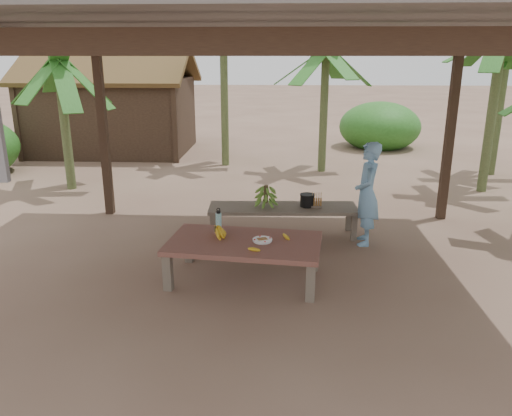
{
  "coord_description": "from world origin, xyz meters",
  "views": [
    {
      "loc": [
        0.11,
        -5.76,
        2.62
      ],
      "look_at": [
        -0.18,
        0.13,
        0.8
      ],
      "focal_mm": 35.0,
      "sensor_mm": 36.0,
      "label": 1
    }
  ],
  "objects_px": {
    "work_table": "(244,246)",
    "bench": "(283,210)",
    "water_flask": "(219,220)",
    "cooking_pot": "(307,201)",
    "woman": "(367,194)",
    "plate": "(262,240)",
    "ripe_banana_bunch": "(215,231)"
  },
  "relations": [
    {
      "from": "work_table",
      "to": "ripe_banana_bunch",
      "type": "distance_m",
      "value": 0.4
    },
    {
      "from": "work_table",
      "to": "water_flask",
      "type": "xyz_separation_m",
      "value": [
        -0.35,
        0.4,
        0.18
      ]
    },
    {
      "from": "work_table",
      "to": "bench",
      "type": "distance_m",
      "value": 1.65
    },
    {
      "from": "work_table",
      "to": "cooking_pot",
      "type": "distance_m",
      "value": 1.82
    },
    {
      "from": "plate",
      "to": "work_table",
      "type": "bearing_deg",
      "value": 176.71
    },
    {
      "from": "water_flask",
      "to": "woman",
      "type": "relative_size",
      "value": 0.19
    },
    {
      "from": "bench",
      "to": "plate",
      "type": "height_order",
      "value": "plate"
    },
    {
      "from": "bench",
      "to": "ripe_banana_bunch",
      "type": "xyz_separation_m",
      "value": [
        -0.82,
        -1.48,
        0.18
      ]
    },
    {
      "from": "work_table",
      "to": "cooking_pot",
      "type": "relative_size",
      "value": 8.91
    },
    {
      "from": "work_table",
      "to": "plate",
      "type": "distance_m",
      "value": 0.23
    },
    {
      "from": "plate",
      "to": "woman",
      "type": "bearing_deg",
      "value": 42.72
    },
    {
      "from": "water_flask",
      "to": "cooking_pot",
      "type": "xyz_separation_m",
      "value": [
        1.18,
        1.21,
        -0.08
      ]
    },
    {
      "from": "plate",
      "to": "woman",
      "type": "distance_m",
      "value": 1.96
    },
    {
      "from": "water_flask",
      "to": "cooking_pot",
      "type": "relative_size",
      "value": 1.32
    },
    {
      "from": "bench",
      "to": "water_flask",
      "type": "distance_m",
      "value": 1.45
    },
    {
      "from": "bench",
      "to": "woman",
      "type": "relative_size",
      "value": 1.51
    },
    {
      "from": "ripe_banana_bunch",
      "to": "cooking_pot",
      "type": "xyz_separation_m",
      "value": [
        1.18,
        1.51,
        -0.03
      ]
    },
    {
      "from": "work_table",
      "to": "ripe_banana_bunch",
      "type": "bearing_deg",
      "value": 170.24
    },
    {
      "from": "water_flask",
      "to": "ripe_banana_bunch",
      "type": "bearing_deg",
      "value": -91.11
    },
    {
      "from": "woman",
      "to": "plate",
      "type": "bearing_deg",
      "value": -43.21
    },
    {
      "from": "bench",
      "to": "water_flask",
      "type": "relative_size",
      "value": 7.89
    },
    {
      "from": "bench",
      "to": "cooking_pot",
      "type": "distance_m",
      "value": 0.39
    },
    {
      "from": "plate",
      "to": "water_flask",
      "type": "distance_m",
      "value": 0.71
    },
    {
      "from": "water_flask",
      "to": "plate",
      "type": "bearing_deg",
      "value": -36.04
    },
    {
      "from": "plate",
      "to": "cooking_pot",
      "type": "bearing_deg",
      "value": 69.41
    },
    {
      "from": "water_flask",
      "to": "bench",
      "type": "bearing_deg",
      "value": 55.32
    },
    {
      "from": "ripe_banana_bunch",
      "to": "woman",
      "type": "height_order",
      "value": "woman"
    },
    {
      "from": "woman",
      "to": "ripe_banana_bunch",
      "type": "bearing_deg",
      "value": -54.99
    },
    {
      "from": "cooking_pot",
      "to": "woman",
      "type": "distance_m",
      "value": 0.89
    },
    {
      "from": "work_table",
      "to": "woman",
      "type": "relative_size",
      "value": 1.29
    },
    {
      "from": "bench",
      "to": "ripe_banana_bunch",
      "type": "bearing_deg",
      "value": -121.56
    },
    {
      "from": "water_flask",
      "to": "cooking_pot",
      "type": "bearing_deg",
      "value": 45.79
    }
  ]
}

